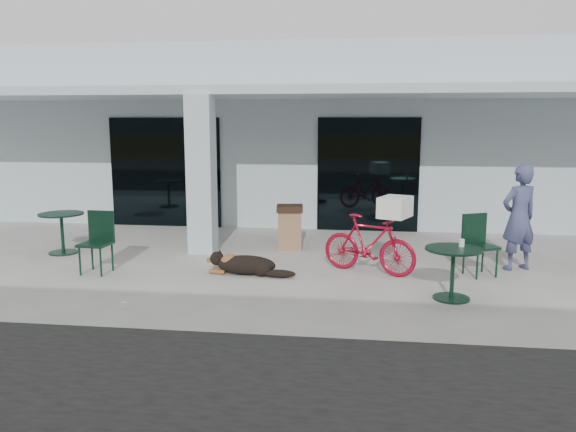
# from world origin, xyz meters

# --- Properties ---
(ground) EXTENTS (80.00, 80.00, 0.00)m
(ground) POSITION_xyz_m (0.00, 0.00, 0.00)
(ground) COLOR #BAB8AF
(ground) RESTS_ON ground
(building) EXTENTS (22.00, 7.00, 4.50)m
(building) POSITION_xyz_m (0.00, 8.50, 2.25)
(building) COLOR silver
(building) RESTS_ON ground
(storefront_glass_left) EXTENTS (2.80, 0.06, 2.70)m
(storefront_glass_left) POSITION_xyz_m (-3.20, 4.98, 1.35)
(storefront_glass_left) COLOR black
(storefront_glass_left) RESTS_ON ground
(storefront_glass_right) EXTENTS (2.40, 0.06, 2.70)m
(storefront_glass_right) POSITION_xyz_m (1.80, 4.98, 1.35)
(storefront_glass_right) COLOR black
(storefront_glass_right) RESTS_ON ground
(column) EXTENTS (0.50, 0.50, 3.12)m
(column) POSITION_xyz_m (-1.50, 2.30, 1.56)
(column) COLOR silver
(column) RESTS_ON ground
(overhang) EXTENTS (22.00, 2.80, 0.18)m
(overhang) POSITION_xyz_m (0.00, 3.60, 3.21)
(overhang) COLOR silver
(overhang) RESTS_ON column
(bicycle) EXTENTS (1.75, 1.13, 1.02)m
(bicycle) POSITION_xyz_m (1.80, 1.09, 0.51)
(bicycle) COLOR #A70D26
(bicycle) RESTS_ON ground
(laundry_basket) EXTENTS (0.64, 0.71, 0.35)m
(laundry_basket) POSITION_xyz_m (2.21, 0.91, 1.20)
(laundry_basket) COLOR white
(laundry_basket) RESTS_ON bicycle
(dog) EXTENTS (1.20, 0.50, 0.39)m
(dog) POSITION_xyz_m (-0.28, 0.70, 0.20)
(dog) COLOR black
(dog) RESTS_ON ground
(cup_near_dog) EXTENTS (0.08, 0.08, 0.10)m
(cup_near_dog) POSITION_xyz_m (-1.63, -1.28, 0.05)
(cup_near_dog) COLOR white
(cup_near_dog) RESTS_ON ground
(cafe_table_near) EXTENTS (0.95, 0.95, 0.81)m
(cafe_table_near) POSITION_xyz_m (-4.24, 1.80, 0.41)
(cafe_table_near) COLOR #113221
(cafe_table_near) RESTS_ON ground
(cafe_chair_near) EXTENTS (0.52, 0.56, 1.07)m
(cafe_chair_near) POSITION_xyz_m (-2.89, 0.47, 0.53)
(cafe_chair_near) COLOR #113221
(cafe_chair_near) RESTS_ON ground
(cafe_table_far) EXTENTS (0.95, 0.95, 0.77)m
(cafe_table_far) POSITION_xyz_m (3.00, -0.23, 0.39)
(cafe_table_far) COLOR #113221
(cafe_table_far) RESTS_ON ground
(cafe_chair_far_a) EXTENTS (0.64, 0.67, 1.05)m
(cafe_chair_far_a) POSITION_xyz_m (3.68, 1.16, 0.52)
(cafe_chair_far_a) COLOR #113221
(cafe_chair_far_a) RESTS_ON ground
(person) EXTENTS (0.81, 0.70, 1.87)m
(person) POSITION_xyz_m (4.40, 1.67, 0.94)
(person) COLOR #40456C
(person) RESTS_ON ground
(cup_on_table) EXTENTS (0.09, 0.09, 0.11)m
(cup_on_table) POSITION_xyz_m (3.13, -0.10, 0.83)
(cup_on_table) COLOR white
(cup_on_table) RESTS_ON cafe_table_far
(trash_receptacle) EXTENTS (0.59, 0.59, 0.91)m
(trash_receptacle) POSITION_xyz_m (0.20, 2.80, 0.45)
(trash_receptacle) COLOR #8F674A
(trash_receptacle) RESTS_ON ground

